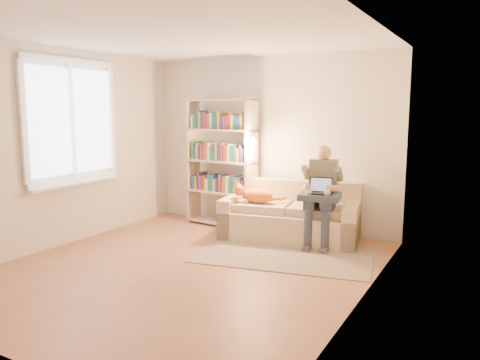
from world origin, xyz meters
The scene contains 13 objects.
floor centered at (0.00, 0.00, 0.00)m, with size 4.50×4.50×0.00m, color #966144.
ceiling centered at (0.00, 0.00, 2.60)m, with size 4.00×4.50×0.02m, color white.
wall_left centered at (-2.00, 0.00, 1.30)m, with size 0.02×4.50×2.60m, color silver.
wall_right centered at (2.00, 0.00, 1.30)m, with size 0.02×4.50×2.60m, color silver.
wall_back centered at (0.00, 2.25, 1.30)m, with size 4.00×0.02×2.60m, color silver.
window centered at (-1.95, 0.20, 1.38)m, with size 0.12×1.52×1.69m.
sofa centered at (0.57, 1.74, 0.29)m, with size 1.99×1.15×0.80m.
person centered at (1.04, 1.67, 0.76)m, with size 0.45×0.64×1.34m.
cat centered at (0.14, 1.54, 0.62)m, with size 0.68×0.32×0.25m.
blanket centered at (1.02, 1.54, 0.68)m, with size 0.52×0.42×0.08m, color #273445.
laptop centered at (1.02, 1.55, 0.77)m, with size 0.33×0.29×0.26m.
bookshelf centered at (-0.67, 1.90, 1.10)m, with size 1.31×0.51×1.98m.
rug centered at (0.81, 0.97, 0.01)m, with size 2.14×1.26×0.01m, color gray.
Camera 1 is at (3.05, -4.22, 1.80)m, focal length 35.00 mm.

